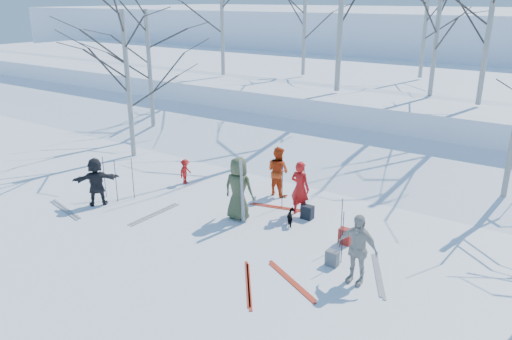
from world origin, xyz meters
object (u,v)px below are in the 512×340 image
Objects in this scene: dog at (291,218)px; skier_olive_center at (239,189)px; backpack_red at (345,236)px; backpack_dark at (307,212)px; skier_cream_east at (357,249)px; skier_red_north at (300,188)px; skier_grey_west at (96,182)px; skier_redor_behind at (278,171)px; skier_red_seated at (185,171)px; backpack_grey at (332,258)px.

skier_olive_center is at bearing -19.07° from dog.
dog is at bearing 174.90° from backpack_red.
skier_cream_east is at bearing -42.91° from backpack_dark.
skier_red_north is 0.72m from backpack_dark.
skier_grey_west is 6.04m from dog.
skier_redor_behind is (-0.07, 2.20, -0.12)m from skier_olive_center.
skier_red_north is at bearing 155.71° from skier_redor_behind.
skier_red_seated is at bearing 178.10° from backpack_dark.
backpack_grey is at bearing 149.45° from skier_redor_behind.
skier_cream_east is 4.33× the size of backpack_grey.
skier_cream_east is (2.87, -2.48, 0.00)m from skier_red_north.
skier_olive_center is 4.83× the size of backpack_grey.
backpack_red is at bearing 160.87° from skier_redor_behind.
skier_cream_east is 1.92m from backpack_red.
skier_red_seated is at bearing 27.55° from skier_redor_behind.
skier_red_north is 1.91× the size of skier_red_seated.
skier_red_north is at bearing 153.91° from backpack_red.
backpack_dark is at bearing 152.84° from backpack_red.
skier_red_seated reaches higher than backpack_red.
dog is (1.55, -1.74, -0.57)m from skier_redor_behind.
backpack_grey is at bearing 136.68° from skier_red_north.
backpack_red is 1.05× the size of backpack_dark.
skier_red_seated is 0.57× the size of skier_grey_west.
skier_red_seated is 1.59× the size of dog.
skier_red_north is 3.03× the size of dog.
skier_redor_behind is at bearing 147.27° from backpack_dark.
skier_red_seated is 7.78m from skier_cream_east.
skier_cream_east reaches higher than skier_grey_west.
skier_redor_behind is 3.99× the size of backpack_dark.
backpack_dark is (5.79, 2.75, -0.55)m from skier_grey_west.
dog is 1.29× the size of backpack_red.
backpack_red is (3.26, -1.89, -0.59)m from skier_redor_behind.
skier_olive_center reaches higher than skier_redor_behind.
skier_redor_behind reaches higher than skier_red_seated.
dog is at bearing 149.96° from skier_cream_east.
skier_cream_east is at bearing -25.44° from backpack_grey.
skier_cream_east is 4.11× the size of backpack_dark.
skier_grey_west reaches higher than dog.
skier_red_north reaches higher than dog.
skier_redor_behind is at bearing 143.28° from skier_cream_east.
backpack_dark is at bearing -99.54° from skier_red_seated.
skier_redor_behind is 1.86× the size of skier_red_seated.
backpack_dark is (1.70, -1.09, -0.60)m from skier_redor_behind.
skier_cream_east is (4.22, -3.44, 0.02)m from skier_redor_behind.
skier_grey_west reaches higher than backpack_red.
skier_red_seated reaches higher than backpack_dark.
backpack_red is at bearing 144.20° from skier_grey_west.
skier_olive_center reaches higher than skier_red_north.
backpack_dark is (-2.53, 2.35, -0.62)m from skier_cream_east.
dog is (4.69, -0.81, -0.20)m from skier_red_seated.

